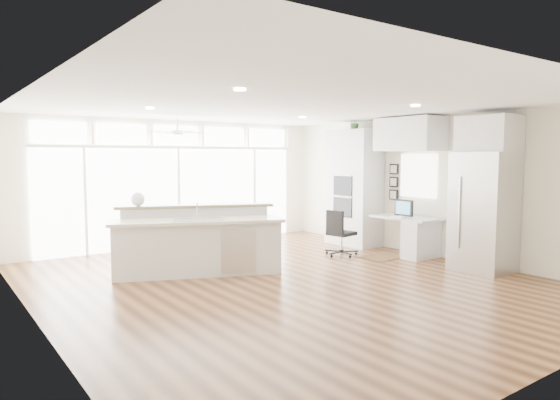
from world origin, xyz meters
TOP-DOWN VIEW (x-y plane):
  - floor at (0.00, 0.00)m, footprint 7.00×8.00m
  - ceiling at (0.00, 0.00)m, footprint 7.00×8.00m
  - wall_back at (0.00, 4.00)m, footprint 7.00×0.04m
  - wall_left at (-3.50, 0.00)m, footprint 0.04×8.00m
  - wall_right at (3.50, 0.00)m, footprint 0.04×8.00m
  - glass_wall at (0.00, 3.94)m, footprint 5.80×0.06m
  - transom_row at (0.00, 3.94)m, footprint 5.90×0.06m
  - desk_window at (3.46, 0.30)m, footprint 0.04×0.85m
  - ceiling_fan at (-0.50, 2.80)m, footprint 1.16×1.16m
  - recessed_lights at (0.00, 0.20)m, footprint 3.40×3.00m
  - oven_cabinet at (3.17, 1.80)m, footprint 0.64×1.20m
  - desk_nook at (3.13, 0.30)m, footprint 0.72×1.30m
  - upper_cabinets at (3.17, 0.30)m, footprint 0.64×1.30m
  - refrigerator at (3.11, -1.35)m, footprint 0.76×0.90m
  - fridge_cabinet at (3.17, -1.35)m, footprint 0.64×0.90m
  - framed_photos at (3.46, 0.92)m, footprint 0.06×0.22m
  - kitchen_island at (-0.86, 1.29)m, footprint 2.97×2.04m
  - rug at (2.63, 0.42)m, footprint 0.84×0.62m
  - office_chair at (2.10, 1.03)m, footprint 0.52×0.49m
  - fishbowl at (-1.58, 2.03)m, footprint 0.31×0.31m
  - monitor at (3.05, 0.30)m, footprint 0.07×0.43m
  - keyboard at (2.88, 0.30)m, footprint 0.13×0.31m
  - potted_plant at (3.17, 1.80)m, footprint 0.34×0.37m

SIDE VIEW (x-z plane):
  - floor at x=0.00m, z-range -0.02..0.00m
  - rug at x=2.63m, z-range 0.00..0.01m
  - desk_nook at x=3.13m, z-range 0.00..0.76m
  - office_chair at x=2.10m, z-range 0.00..0.89m
  - kitchen_island at x=-0.86m, z-range 0.00..1.10m
  - keyboard at x=2.88m, z-range 0.76..0.78m
  - monitor at x=3.05m, z-range 0.76..1.12m
  - refrigerator at x=3.11m, z-range 0.00..2.00m
  - glass_wall at x=0.00m, z-range 0.01..2.09m
  - fishbowl at x=-1.58m, z-range 1.10..1.34m
  - oven_cabinet at x=3.17m, z-range 0.00..2.50m
  - wall_back at x=0.00m, z-range 0.00..2.70m
  - wall_left at x=-3.50m, z-range 0.00..2.70m
  - wall_right at x=3.50m, z-range 0.00..2.70m
  - framed_photos at x=3.46m, z-range 1.00..1.80m
  - desk_window at x=3.46m, z-range 1.12..1.98m
  - fridge_cabinet at x=3.17m, z-range 2.00..2.60m
  - upper_cabinets at x=3.17m, z-range 2.03..2.67m
  - transom_row at x=0.00m, z-range 2.18..2.58m
  - ceiling_fan at x=-0.50m, z-range 2.32..2.64m
  - potted_plant at x=3.17m, z-range 2.50..2.75m
  - recessed_lights at x=0.00m, z-range 2.67..2.69m
  - ceiling at x=0.00m, z-range 2.69..2.71m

